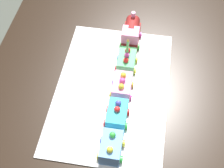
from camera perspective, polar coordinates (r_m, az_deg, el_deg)
ground_plane at (r=1.83m, az=0.70°, el=-14.45°), size 8.00×8.00×0.00m
dining_table at (r=1.27m, az=0.98°, el=-3.51°), size 1.40×1.00×0.74m
cake_board at (r=1.17m, az=-0.00°, el=-0.94°), size 0.60×0.40×0.00m
cake_locomotive at (r=1.29m, az=3.38°, el=8.83°), size 0.14×0.08×0.12m
cake_car_flatbed_mint_green at (r=1.21m, az=2.58°, el=4.03°), size 0.10×0.08×0.07m
cake_car_gondola_bubblegum at (r=1.14m, az=1.79°, el=-0.39°), size 0.10×0.08×0.07m
cake_car_caboose_turquoise at (r=1.08m, az=0.89°, el=-5.39°), size 0.10×0.08×0.07m
cake_car_tanker_sky_blue at (r=1.02m, az=-0.13°, el=-11.01°), size 0.10×0.08×0.07m
birthday_candle at (r=1.16m, az=2.77°, el=6.76°), size 0.01×0.01×0.07m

